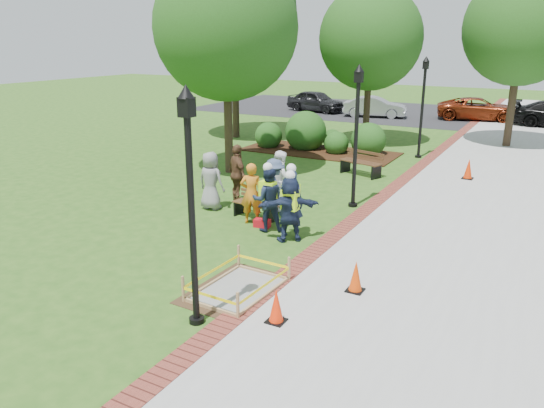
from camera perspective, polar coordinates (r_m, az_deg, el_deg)
The scene contains 35 objects.
ground at distance 12.85m, azimuth -4.56°, elevation -5.34°, with size 100.00×100.00×0.00m, color #285116.
sidewalk at distance 20.52m, azimuth 23.55°, elevation 1.98°, with size 6.00×60.00×0.02m, color #9E9E99.
brick_edging at distance 21.02m, azimuth 14.76°, elevation 3.22°, with size 0.50×60.00×0.03m, color maroon.
mulch_bed at distance 24.37m, azimuth 5.11°, elevation 5.64°, with size 7.00×3.00×0.05m, color #381E0F.
parking_lot at distance 37.76m, azimuth 18.83°, elevation 8.95°, with size 36.00×12.00×0.01m, color black.
wet_concrete_pad at distance 10.94m, azimuth -3.64°, elevation -8.21°, with size 1.80×2.37×0.55m.
bench_near at distance 15.20m, azimuth -1.77°, elevation -0.68°, with size 1.44×0.64×0.75m.
bench_far at distance 20.30m, azimuth 9.52°, elevation 3.86°, with size 1.76×1.02×0.90m.
cone_front at distance 9.75m, azimuth 0.46°, elevation -10.99°, with size 0.34×0.34×0.67m.
cone_back at distance 10.97m, azimuth 8.99°, elevation -7.77°, with size 0.34×0.34×0.68m.
cone_far at distance 20.71m, azimuth 20.37°, elevation 3.50°, with size 0.39×0.39×0.77m.
toolbox at distance 14.53m, azimuth -1.07°, elevation -2.07°, with size 0.45×0.25×0.22m, color red.
lamp_near at distance 9.04m, azimuth -8.75°, elevation 1.30°, with size 0.28×0.28×4.26m.
lamp_mid at distance 15.98m, azimuth 9.07°, elevation 8.27°, with size 0.28×0.28×4.26m.
lamp_far at distance 23.60m, azimuth 15.93°, elevation 10.73°, with size 0.28×0.28×4.26m.
tree_left at distance 20.06m, azimuth -4.98°, elevation 18.34°, with size 5.21×5.21×7.92m.
tree_back at distance 26.21m, azimuth 10.55°, elevation 17.12°, with size 4.81×4.81×7.37m.
tree_right at distance 27.55m, azimuth 25.29°, elevation 16.75°, with size 5.17×5.17×8.00m.
tree_far at distance 27.69m, azimuth -4.13°, elevation 20.03°, with size 6.20×6.20×9.36m.
shrub_a at distance 25.34m, azimuth -0.38°, elevation 6.12°, with size 1.29×1.29×1.29m, color #204513.
shrub_b at distance 24.99m, azimuth 3.61°, elevation 5.92°, with size 1.91×1.91×1.91m, color #204513.
shrub_c at distance 24.06m, azimuth 6.90°, elevation 5.39°, with size 1.09×1.09×1.09m, color #204513.
shrub_d at distance 24.04m, azimuth 10.24°, elevation 5.22°, with size 1.55×1.55×1.55m, color #204513.
shrub_e at distance 25.61m, azimuth 6.44°, elevation 6.13°, with size 0.91×0.91×0.91m, color #204513.
casual_person_a at distance 15.98m, azimuth -6.59°, elevation 2.49°, with size 0.57×0.38×1.75m.
casual_person_b at distance 14.63m, azimuth -2.23°, elevation 1.13°, with size 0.64×0.54×1.72m.
casual_person_c at distance 15.85m, azimuth 0.93°, elevation 2.56°, with size 0.66×0.67×1.79m.
casual_person_d at distance 16.45m, azimuth -3.73°, elevation 3.20°, with size 0.71×0.65×1.86m.
casual_person_e at distance 15.13m, azimuth 0.23°, elevation 1.68°, with size 0.65×0.61×1.71m.
hivis_worker_a at distance 13.32m, azimuth 1.93°, elevation -0.24°, with size 0.64×0.61×1.85m.
hivis_worker_b at distance 13.59m, azimuth 2.04°, elevation 0.31°, with size 0.64×0.48×1.95m.
hivis_worker_c at distance 14.02m, azimuth -0.45°, elevation 0.72°, with size 0.66×0.59×1.87m.
parked_car_a at distance 38.18m, azimuth 4.76°, elevation 9.88°, with size 4.91×2.14×1.60m, color black.
parked_car_b at distance 35.97m, azimuth 10.94°, elevation 9.17°, with size 4.45×1.94×1.45m, color #9F9EA3.
parked_car_c at distance 36.47m, azimuth 21.21°, elevation 8.43°, with size 4.66×2.03×1.52m, color maroon.
Camera 1 is at (6.60, -9.85, 4.95)m, focal length 35.00 mm.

